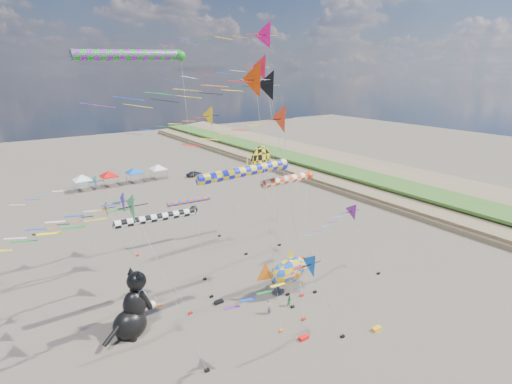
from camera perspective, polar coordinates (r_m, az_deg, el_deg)
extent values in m
plane|color=brown|center=(35.09, 11.51, -22.43)|extent=(260.00, 260.00, 0.00)
cone|color=#F93C17|center=(30.52, 4.44, 10.62)|extent=(2.19, 2.35, 2.42)
cylinder|color=#B2B2B2|center=(33.67, 5.76, -5.29)|extent=(2.58, 0.02, 18.73)
cube|color=black|center=(38.86, 6.84, -17.59)|extent=(0.36, 0.24, 0.20)
cone|color=#D93B05|center=(28.80, 1.05, 15.88)|extent=(2.52, 2.70, 2.78)
cylinder|color=#B2B2B2|center=(31.55, 2.50, -4.05)|extent=(2.13, 0.02, 21.53)
cube|color=black|center=(37.29, 3.64, -19.17)|extent=(0.36, 0.24, 0.20)
cone|color=#1DAECB|center=(48.05, -20.36, 1.92)|extent=(1.85, 1.98, 2.04)
cylinder|color=#B2B2B2|center=(49.87, -18.40, -3.65)|extent=(2.45, 0.02, 10.44)
cube|color=black|center=(52.13, -16.59, -8.67)|extent=(0.36, 0.24, 0.20)
cone|color=green|center=(25.47, -15.06, -2.45)|extent=(2.00, 2.14, 2.20)
cylinder|color=#B2B2B2|center=(29.01, -10.65, -14.83)|extent=(3.50, 0.02, 13.88)
cube|color=black|center=(33.66, -7.01, -23.96)|extent=(0.36, 0.24, 0.20)
cone|color=orange|center=(35.97, -20.34, -2.02)|extent=(1.51, 1.61, 1.66)
cylinder|color=#B2B2B2|center=(38.47, -16.79, -9.30)|extent=(3.75, 0.02, 11.02)
cube|color=black|center=(41.58, -13.62, -15.44)|extent=(0.36, 0.24, 0.20)
cone|color=purple|center=(42.65, 15.64, -2.41)|extent=(1.87, 2.00, 2.06)
cylinder|color=#B2B2B2|center=(45.20, 16.39, -7.05)|extent=(2.88, 0.02, 8.36)
cube|color=black|center=(47.99, 17.08, -11.06)|extent=(0.36, 0.24, 0.20)
cone|color=blue|center=(31.10, 9.65, -8.62)|extent=(1.86, 1.99, 2.05)
cylinder|color=#B2B2B2|center=(34.09, 11.03, -14.63)|extent=(2.85, 0.02, 8.78)
cube|color=black|center=(37.36, 12.25, -19.50)|extent=(0.36, 0.24, 0.20)
cone|color=#F20D76|center=(46.94, 1.81, 21.41)|extent=(3.04, 3.25, 3.35)
cylinder|color=#B2B2B2|center=(48.33, 2.66, 5.99)|extent=(2.09, 0.02, 25.67)
cube|color=black|center=(52.88, 3.36, -7.55)|extent=(0.36, 0.24, 0.20)
cone|color=#130DBA|center=(33.42, -15.67, -0.45)|extent=(1.80, 1.93, 1.99)
cylinder|color=#B2B2B2|center=(36.25, -12.29, -9.39)|extent=(3.47, 0.02, 12.43)
cube|color=black|center=(39.88, -9.34, -16.71)|extent=(0.36, 0.24, 0.20)
cone|color=black|center=(38.09, 3.16, 15.09)|extent=(2.78, 2.97, 3.06)
cylinder|color=#B2B2B2|center=(41.04, 5.12, 0.43)|extent=(4.02, 0.02, 20.82)
cube|color=black|center=(46.24, 6.72, -11.49)|extent=(0.36, 0.24, 0.20)
cone|color=yellow|center=(43.95, -4.96, 11.09)|extent=(2.19, 2.34, 2.42)
cylinder|color=#B2B2B2|center=(46.46, -3.07, 0.38)|extent=(3.06, 0.02, 17.58)
cube|color=black|center=(50.39, -1.43, -8.83)|extent=(0.36, 0.24, 0.20)
cone|color=red|center=(42.03, 3.57, 17.40)|extent=(2.57, 2.75, 2.83)
cylinder|color=#B2B2B2|center=(44.63, 5.27, 2.83)|extent=(3.92, 0.02, 22.38)
cube|color=black|center=(49.71, 6.67, -9.34)|extent=(0.36, 0.24, 0.20)
cylinder|color=#E34310|center=(35.39, 4.35, 1.78)|extent=(5.33, 0.73, 0.73)
sphere|color=#E34310|center=(37.08, 7.55, 2.39)|extent=(0.77, 0.77, 0.77)
cylinder|color=#B2B2B2|center=(39.66, 8.00, -6.44)|extent=(1.52, 0.02, 12.82)
cube|color=black|center=(43.00, 8.41, -13.93)|extent=(0.36, 0.24, 0.20)
cylinder|color=#151CD6|center=(31.54, -1.76, 2.96)|extent=(8.00, 0.83, 0.83)
sphere|color=#151CD6|center=(33.83, 3.93, 3.90)|extent=(0.88, 0.88, 0.88)
cylinder|color=#B2B2B2|center=(36.60, 4.63, -7.02)|extent=(1.52, 0.02, 14.44)
cube|color=black|center=(40.44, 5.23, -16.00)|extent=(0.36, 0.24, 0.20)
cylinder|color=#18841F|center=(37.16, -17.65, 18.16)|extent=(9.35, 0.90, 0.90)
sphere|color=#18841F|center=(38.86, -10.74, 18.55)|extent=(0.94, 0.94, 0.94)
cylinder|color=#B2B2B2|center=(40.55, -8.87, 1.91)|extent=(1.52, 0.02, 23.31)
cube|color=black|center=(45.24, -7.32, -12.20)|extent=(0.36, 0.24, 0.20)
cylinder|color=black|center=(35.95, -14.12, -3.59)|extent=(7.28, 0.73, 0.73)
sphere|color=black|center=(37.27, -8.91, -2.52)|extent=(0.77, 0.77, 0.77)
cylinder|color=#B2B2B2|center=(39.46, -7.59, -9.00)|extent=(1.52, 0.02, 9.76)
cube|color=black|center=(42.06, -6.39, -14.62)|extent=(0.36, 0.24, 0.20)
cylinder|color=#C6440E|center=(51.82, -9.60, -1.28)|extent=(5.69, 0.66, 0.66)
sphere|color=#C6440E|center=(53.01, -6.82, -0.74)|extent=(0.69, 0.69, 0.69)
cylinder|color=#B2B2B2|center=(54.33, -6.02, -3.61)|extent=(1.52, 0.02, 6.01)
cube|color=black|center=(55.75, -5.25, -6.25)|extent=(0.36, 0.24, 0.20)
ellipsoid|color=yellow|center=(37.34, 0.70, 4.62)|extent=(2.20, 0.40, 2.64)
cone|color=yellow|center=(36.51, -1.22, 4.33)|extent=(0.12, 1.80, 1.80)
cylinder|color=#B2B2B2|center=(39.27, 2.71, -5.54)|extent=(2.03, 2.03, 14.07)
cube|color=black|center=(42.30, 4.54, -14.36)|extent=(0.36, 0.24, 0.20)
ellipsoid|color=blue|center=(41.00, 4.68, -11.10)|extent=(4.65, 2.91, 2.89)
cone|color=orange|center=(39.63, 1.81, -12.12)|extent=(2.06, 0.72, 2.12)
cone|color=yellow|center=(40.45, 4.94, -9.22)|extent=(1.51, 0.53, 1.54)
cylinder|color=#B2B2B2|center=(42.08, 6.23, -12.91)|extent=(0.20, 1.04, 2.33)
cube|color=red|center=(42.26, 6.56, -14.46)|extent=(0.36, 0.24, 0.20)
imported|color=gray|center=(39.10, 1.94, -16.06)|extent=(0.66, 0.60, 1.51)
imported|color=#248546|center=(40.36, 4.83, -15.27)|extent=(0.68, 0.61, 1.14)
imported|color=#1E49A1|center=(42.51, 3.13, -13.53)|extent=(0.63, 0.43, 1.00)
cube|color=black|center=(41.07, -5.33, -15.35)|extent=(0.90, 0.44, 0.30)
cube|color=red|center=(36.60, 6.83, -19.97)|extent=(0.90, 0.44, 0.30)
cube|color=#FFA615|center=(38.86, 16.85, -18.20)|extent=(0.90, 0.44, 0.30)
cube|color=white|center=(81.77, -23.60, 1.58)|extent=(3.00, 3.00, 0.15)
pyramid|color=white|center=(81.52, -23.69, 2.29)|extent=(4.20, 4.20, 1.00)
cylinder|color=#999999|center=(80.60, -24.21, 0.44)|extent=(0.08, 0.08, 2.20)
cylinder|color=#999999|center=(81.07, -22.42, 0.75)|extent=(0.08, 0.08, 2.20)
cylinder|color=#999999|center=(83.08, -24.56, 0.86)|extent=(0.08, 0.08, 2.20)
cylinder|color=#999999|center=(83.53, -22.83, 1.16)|extent=(0.08, 0.08, 2.20)
cube|color=red|center=(82.80, -20.24, 2.14)|extent=(3.00, 3.00, 0.15)
pyramid|color=red|center=(82.55, -20.31, 2.85)|extent=(4.20, 4.20, 1.00)
cylinder|color=#999999|center=(81.57, -20.79, 1.03)|extent=(0.08, 0.08, 2.20)
cylinder|color=#999999|center=(82.18, -19.04, 1.33)|extent=(0.08, 0.08, 2.20)
cylinder|color=#999999|center=(84.02, -21.24, 1.43)|extent=(0.08, 0.08, 2.20)
cylinder|color=#999999|center=(84.61, -19.54, 1.71)|extent=(0.08, 0.08, 2.20)
cube|color=blue|center=(84.11, -16.96, 2.68)|extent=(3.00, 3.00, 0.15)
pyramid|color=blue|center=(83.87, -17.03, 3.38)|extent=(4.20, 4.20, 1.00)
cylinder|color=#999999|center=(82.82, -17.46, 1.60)|extent=(0.08, 0.08, 2.20)
cylinder|color=#999999|center=(83.58, -15.77, 1.88)|extent=(0.08, 0.08, 2.20)
cylinder|color=#999999|center=(85.23, -18.00, 1.97)|extent=(0.08, 0.08, 2.20)
cylinder|color=#999999|center=(85.97, -16.35, 2.25)|extent=(0.08, 0.08, 2.20)
cube|color=white|center=(85.70, -13.80, 3.20)|extent=(3.00, 3.00, 0.15)
pyramid|color=white|center=(85.46, -13.85, 3.88)|extent=(4.20, 4.20, 1.00)
cylinder|color=#999999|center=(84.35, -14.24, 2.14)|extent=(0.08, 0.08, 2.20)
cylinder|color=#999999|center=(85.25, -12.61, 2.41)|extent=(0.08, 0.08, 2.20)
cylinder|color=#999999|center=(86.72, -14.86, 2.50)|extent=(0.08, 0.08, 2.20)
cylinder|color=#999999|center=(87.60, -13.27, 2.76)|extent=(0.08, 0.08, 2.20)
imported|color=#26262D|center=(87.08, -8.80, 2.60)|extent=(3.77, 1.98, 1.22)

